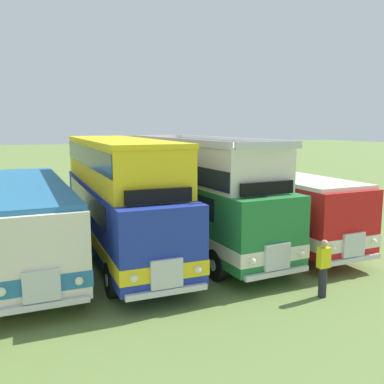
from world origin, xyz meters
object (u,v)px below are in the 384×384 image
bus_seventh_in_row (198,191)px  bus_fifth_in_row (29,216)px  bus_eighth_in_row (267,201)px  marshal_person (323,268)px  bus_sixth_in_row (120,193)px

bus_seventh_in_row → bus_fifth_in_row: bearing=176.0°
bus_eighth_in_row → marshal_person: (-1.94, -6.02, -0.87)m
bus_fifth_in_row → bus_seventh_in_row: (6.43, -0.45, 0.60)m
bus_eighth_in_row → marshal_person: size_ratio=5.89×
bus_fifth_in_row → bus_eighth_in_row: (9.66, -0.58, -0.00)m
bus_fifth_in_row → bus_seventh_in_row: 6.48m
bus_fifth_in_row → bus_sixth_in_row: (3.22, -0.40, 0.72)m
bus_sixth_in_row → bus_seventh_in_row: bus_seventh_in_row is taller
bus_sixth_in_row → bus_seventh_in_row: 3.21m
bus_fifth_in_row → bus_eighth_in_row: same height
marshal_person → bus_fifth_in_row: bearing=139.4°
bus_fifth_in_row → bus_sixth_in_row: 3.32m
bus_fifth_in_row → marshal_person: 10.19m
bus_seventh_in_row → bus_eighth_in_row: bus_seventh_in_row is taller
bus_fifth_in_row → marshal_person: bearing=-40.6°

